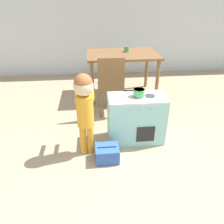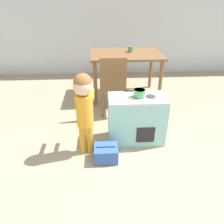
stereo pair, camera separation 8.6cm
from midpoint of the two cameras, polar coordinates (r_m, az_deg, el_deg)
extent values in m
plane|color=tan|center=(2.01, 10.80, -25.09)|extent=(16.00, 16.00, 0.00)
cube|color=silver|center=(4.90, 1.50, 24.84)|extent=(10.00, 0.06, 2.60)
cube|color=#8CD1CC|center=(2.63, 7.29, -2.06)|extent=(0.66, 0.35, 0.56)
cube|color=silver|center=(2.49, 7.69, 3.68)|extent=(0.66, 0.35, 0.02)
cylinder|color=#38383D|center=(2.49, 8.08, 3.98)|extent=(0.11, 0.11, 0.01)
cylinder|color=#38383D|center=(2.52, 11.03, 4.02)|extent=(0.11, 0.11, 0.01)
cube|color=black|center=(2.55, 9.69, -5.95)|extent=(0.21, 0.01, 0.20)
cylinder|color=#B2B2B7|center=(2.34, 5.61, 0.42)|extent=(0.03, 0.01, 0.03)
cylinder|color=#B2B2B7|center=(2.36, 8.39, 0.50)|extent=(0.03, 0.01, 0.03)
cylinder|color=#B2B2B7|center=(2.39, 11.11, 0.57)|extent=(0.03, 0.01, 0.03)
cylinder|color=#4CAD5B|center=(2.47, 8.15, 4.93)|extent=(0.13, 0.13, 0.08)
cylinder|color=#4CAD5B|center=(2.46, 8.21, 5.67)|extent=(0.13, 0.13, 0.01)
cylinder|color=black|center=(2.44, 5.44, 5.50)|extent=(0.11, 0.02, 0.02)
cylinder|color=gold|center=(2.47, -6.63, -6.93)|extent=(0.07, 0.07, 0.36)
cylinder|color=gold|center=(2.46, -4.76, -6.89)|extent=(0.07, 0.07, 0.36)
cylinder|color=gold|center=(2.28, -6.12, 0.40)|extent=(0.18, 0.18, 0.35)
sphere|color=beige|center=(2.16, -6.49, 6.80)|extent=(0.20, 0.20, 0.20)
sphere|color=#995B33|center=(2.15, -6.54, 7.67)|extent=(0.18, 0.18, 0.18)
cylinder|color=gold|center=(2.35, -8.11, 4.50)|extent=(0.04, 0.27, 0.04)
cylinder|color=gold|center=(2.35, -4.19, 4.63)|extent=(0.04, 0.27, 0.04)
cube|color=#335BB2|center=(2.40, -0.52, -10.76)|extent=(0.25, 0.21, 0.17)
cylinder|color=#335BB2|center=(2.35, -0.53, -8.99)|extent=(0.20, 0.02, 0.02)
cube|color=brown|center=(3.73, 4.38, 14.78)|extent=(1.16, 0.83, 0.03)
cylinder|color=brown|center=(3.47, -3.72, 7.28)|extent=(0.06, 0.06, 0.71)
cylinder|color=brown|center=(3.61, 13.18, 7.47)|extent=(0.06, 0.06, 0.71)
cylinder|color=brown|center=(4.14, -3.75, 10.81)|extent=(0.06, 0.06, 0.71)
cylinder|color=brown|center=(4.26, 10.66, 10.90)|extent=(0.06, 0.06, 0.71)
cube|color=brown|center=(3.19, 0.89, 6.83)|extent=(0.36, 0.36, 0.03)
cube|color=brown|center=(2.96, 1.17, 9.85)|extent=(0.36, 0.02, 0.44)
cylinder|color=brown|center=(3.14, -1.68, 1.99)|extent=(0.04, 0.04, 0.41)
cylinder|color=brown|center=(3.16, 3.79, 2.14)|extent=(0.04, 0.04, 0.41)
cylinder|color=brown|center=(3.41, -1.85, 4.23)|extent=(0.04, 0.04, 0.41)
cylinder|color=brown|center=(3.43, 3.19, 4.35)|extent=(0.04, 0.04, 0.41)
cylinder|color=#478E66|center=(3.81, 5.50, 16.01)|extent=(0.08, 0.08, 0.09)
camera|label=1|loc=(0.04, -88.99, 0.54)|focal=35.00mm
camera|label=2|loc=(0.04, 91.01, -0.54)|focal=35.00mm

